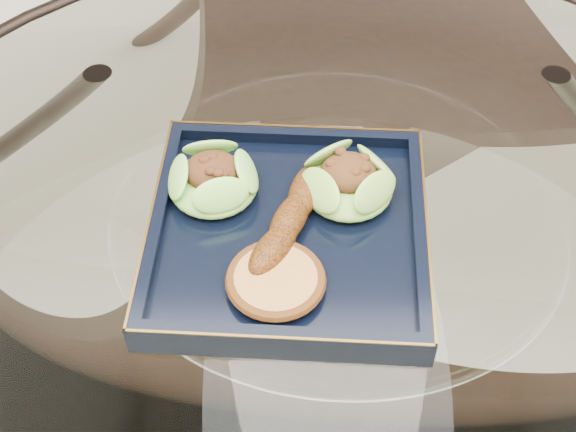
{
  "coord_description": "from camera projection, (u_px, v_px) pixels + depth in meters",
  "views": [
    {
      "loc": [
        -0.04,
        -0.5,
        1.38
      ],
      "look_at": [
        -0.05,
        0.01,
        0.8
      ],
      "focal_mm": 50.0,
      "sensor_mm": 36.0,
      "label": 1
    }
  ],
  "objects": [
    {
      "name": "dining_table",
      "position": [
        328.0,
        340.0,
        0.91
      ],
      "size": [
        1.13,
        1.13,
        0.77
      ],
      "color": "white",
      "rests_on": "ground"
    },
    {
      "name": "lettuce_wrap_right",
      "position": [
        348.0,
        184.0,
        0.8
      ],
      "size": [
        0.11,
        0.11,
        0.03
      ],
      "primitive_type": "ellipsoid",
      "rotation": [
        0.0,
        0.0,
        0.24
      ],
      "color": "#68A830",
      "rests_on": "navy_plate"
    },
    {
      "name": "crumb_patty",
      "position": [
        276.0,
        281.0,
        0.73
      ],
      "size": [
        0.08,
        0.08,
        0.02
      ],
      "primitive_type": "cylinder",
      "rotation": [
        0.0,
        0.0,
        0.0
      ],
      "color": "#C57E41",
      "rests_on": "navy_plate"
    },
    {
      "name": "navy_plate",
      "position": [
        288.0,
        236.0,
        0.79
      ],
      "size": [
        0.28,
        0.28,
        0.02
      ],
      "primitive_type": "cube",
      "rotation": [
        0.0,
        0.0,
        -0.05
      ],
      "color": "black",
      "rests_on": "dining_table"
    },
    {
      "name": "lettuce_wrap_left",
      "position": [
        213.0,
        182.0,
        0.8
      ],
      "size": [
        0.11,
        0.11,
        0.03
      ],
      "primitive_type": "ellipsoid",
      "rotation": [
        0.0,
        0.0,
        -0.22
      ],
      "color": "#5DAE32",
      "rests_on": "navy_plate"
    },
    {
      "name": "roasted_plantain",
      "position": [
        289.0,
        220.0,
        0.77
      ],
      "size": [
        0.08,
        0.15,
        0.03
      ],
      "primitive_type": "ellipsoid",
      "rotation": [
        0.0,
        0.0,
        1.18
      ],
      "color": "#67320A",
      "rests_on": "navy_plate"
    },
    {
      "name": "dining_chair",
      "position": [
        353.0,
        93.0,
        1.35
      ],
      "size": [
        0.45,
        0.45,
        0.9
      ],
      "rotation": [
        0.0,
        0.0,
        0.18
      ],
      "color": "black",
      "rests_on": "ground"
    }
  ]
}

